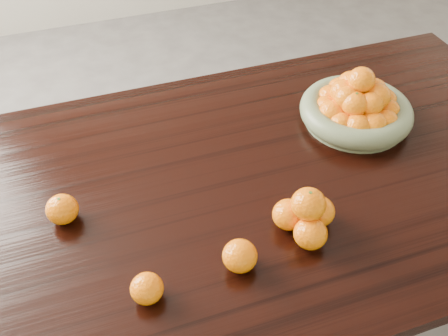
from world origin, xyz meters
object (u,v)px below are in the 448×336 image
object	(u,v)px
dining_table	(221,209)
loose_orange_0	(62,209)
fruit_bowl	(357,106)
orange_pyramid	(306,216)

from	to	relation	value
dining_table	loose_orange_0	bearing A→B (deg)	177.82
dining_table	loose_orange_0	distance (m)	0.41
fruit_bowl	loose_orange_0	xyz separation A→B (m)	(-0.85, -0.11, -0.02)
orange_pyramid	loose_orange_0	xyz separation A→B (m)	(-0.53, 0.22, -0.01)
loose_orange_0	dining_table	bearing A→B (deg)	-2.18
dining_table	orange_pyramid	xyz separation A→B (m)	(0.14, -0.20, 0.14)
fruit_bowl	orange_pyramid	bearing A→B (deg)	-134.22
dining_table	fruit_bowl	xyz separation A→B (m)	(0.46, 0.13, 0.14)
fruit_bowl	dining_table	bearing A→B (deg)	-164.59
fruit_bowl	loose_orange_0	size ratio (longest dim) A/B	4.25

